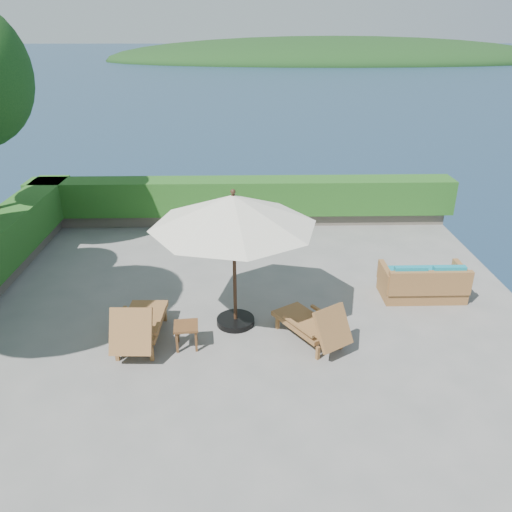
{
  "coord_description": "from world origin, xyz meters",
  "views": [
    {
      "loc": [
        0.08,
        -8.49,
        5.37
      ],
      "look_at": [
        0.3,
        0.8,
        1.1
      ],
      "focal_mm": 35.0,
      "sensor_mm": 36.0,
      "label": 1
    }
  ],
  "objects_px": {
    "lounge_left": "(139,325)",
    "wicker_loveseat": "(423,284)",
    "patio_umbrella": "(233,212)",
    "lounge_right": "(314,324)",
    "side_table": "(186,329)"
  },
  "relations": [
    {
      "from": "lounge_left",
      "to": "wicker_loveseat",
      "type": "xyz_separation_m",
      "value": [
        5.79,
        1.63,
        -0.09
      ]
    },
    {
      "from": "lounge_left",
      "to": "patio_umbrella",
      "type": "bearing_deg",
      "value": 22.73
    },
    {
      "from": "lounge_right",
      "to": "side_table",
      "type": "xyz_separation_m",
      "value": [
        -2.34,
        -0.09,
        -0.0
      ]
    },
    {
      "from": "patio_umbrella",
      "to": "side_table",
      "type": "bearing_deg",
      "value": -139.2
    },
    {
      "from": "lounge_left",
      "to": "wicker_loveseat",
      "type": "relative_size",
      "value": 1.01
    },
    {
      "from": "patio_umbrella",
      "to": "wicker_loveseat",
      "type": "height_order",
      "value": "patio_umbrella"
    },
    {
      "from": "side_table",
      "to": "wicker_loveseat",
      "type": "relative_size",
      "value": 0.27
    },
    {
      "from": "patio_umbrella",
      "to": "lounge_left",
      "type": "height_order",
      "value": "patio_umbrella"
    },
    {
      "from": "lounge_right",
      "to": "side_table",
      "type": "height_order",
      "value": "lounge_right"
    },
    {
      "from": "side_table",
      "to": "wicker_loveseat",
      "type": "bearing_deg",
      "value": 19.34
    },
    {
      "from": "side_table",
      "to": "wicker_loveseat",
      "type": "xyz_separation_m",
      "value": [
        4.93,
        1.73,
        -0.05
      ]
    },
    {
      "from": "lounge_right",
      "to": "side_table",
      "type": "distance_m",
      "value": 2.35
    },
    {
      "from": "lounge_right",
      "to": "wicker_loveseat",
      "type": "xyz_separation_m",
      "value": [
        2.58,
        1.64,
        -0.05
      ]
    },
    {
      "from": "lounge_left",
      "to": "side_table",
      "type": "bearing_deg",
      "value": -4.47
    },
    {
      "from": "lounge_right",
      "to": "side_table",
      "type": "relative_size",
      "value": 3.57
    }
  ]
}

